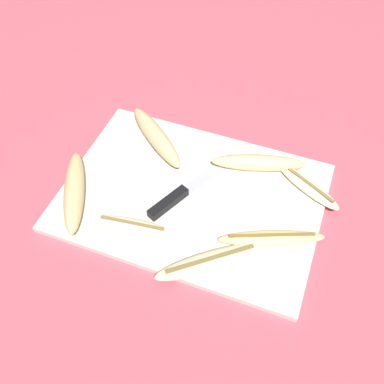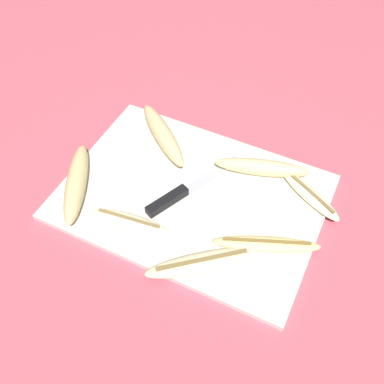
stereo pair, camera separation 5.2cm
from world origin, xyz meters
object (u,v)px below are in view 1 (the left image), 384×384
object	(u,v)px
banana_ripe_center	(259,163)
banana_bright_far	(133,226)
banana_mellow_near	(156,136)
banana_pale_long	(308,187)
banana_golden_short	(271,238)
banana_spotted_left	(74,191)
knife	(178,196)
banana_cream_curved	(210,261)

from	to	relation	value
banana_ripe_center	banana_bright_far	world-z (taller)	banana_ripe_center
banana_mellow_near	banana_pale_long	world-z (taller)	banana_mellow_near
banana_ripe_center	banana_golden_short	xyz separation A→B (m)	(0.07, -0.17, -0.01)
banana_mellow_near	banana_bright_far	xyz separation A→B (m)	(0.05, -0.23, -0.01)
banana_spotted_left	banana_bright_far	bearing A→B (deg)	-11.68
banana_mellow_near	banana_golden_short	size ratio (longest dim) A/B	0.95
banana_ripe_center	banana_spotted_left	xyz separation A→B (m)	(-0.32, -0.20, 0.00)
knife	banana_bright_far	xyz separation A→B (m)	(-0.05, -0.10, 0.00)
knife	banana_ripe_center	xyz separation A→B (m)	(0.13, 0.13, 0.01)
banana_pale_long	knife	bearing A→B (deg)	-154.33
banana_bright_far	banana_mellow_near	bearing A→B (deg)	102.52
banana_golden_short	banana_bright_far	world-z (taller)	same
banana_golden_short	banana_ripe_center	bearing A→B (deg)	113.41
knife	banana_spotted_left	distance (m)	0.21
knife	banana_mellow_near	world-z (taller)	banana_mellow_near
banana_spotted_left	banana_pale_long	size ratio (longest dim) A/B	1.34
banana_ripe_center	banana_golden_short	size ratio (longest dim) A/B	1.01
banana_spotted_left	banana_bright_far	size ratio (longest dim) A/B	1.28
banana_bright_far	banana_cream_curved	bearing A→B (deg)	-6.89
knife	banana_cream_curved	world-z (taller)	banana_cream_curved
banana_bright_far	knife	bearing A→B (deg)	62.56
banana_ripe_center	banana_mellow_near	bearing A→B (deg)	-178.45
banana_mellow_near	banana_bright_far	size ratio (longest dim) A/B	1.18
banana_cream_curved	banana_bright_far	xyz separation A→B (m)	(-0.16, 0.02, 0.00)
banana_cream_curved	banana_mellow_near	bearing A→B (deg)	130.71
banana_ripe_center	banana_cream_curved	size ratio (longest dim) A/B	1.06
banana_cream_curved	banana_ripe_center	bearing A→B (deg)	85.88
banana_bright_far	banana_golden_short	bearing A→B (deg)	14.96
banana_mellow_near	banana_golden_short	world-z (taller)	banana_mellow_near
knife	banana_cream_curved	size ratio (longest dim) A/B	1.21
knife	banana_mellow_near	xyz separation A→B (m)	(-0.10, 0.13, 0.01)
banana_pale_long	banana_spotted_left	bearing A→B (deg)	-156.79
banana_golden_short	banana_bright_far	xyz separation A→B (m)	(-0.25, -0.07, 0.00)
banana_spotted_left	banana_cream_curved	size ratio (longest dim) A/B	1.09
banana_bright_far	banana_spotted_left	bearing A→B (deg)	168.32
banana_spotted_left	banana_bright_far	xyz separation A→B (m)	(0.14, -0.03, -0.01)
banana_pale_long	banana_mellow_near	bearing A→B (deg)	177.91
banana_spotted_left	banana_pale_long	bearing A→B (deg)	23.21
knife	banana_bright_far	bearing A→B (deg)	-92.90
banana_spotted_left	banana_pale_long	world-z (taller)	banana_spotted_left
banana_pale_long	banana_bright_far	world-z (taller)	banana_bright_far
banana_spotted_left	banana_mellow_near	distance (m)	0.22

